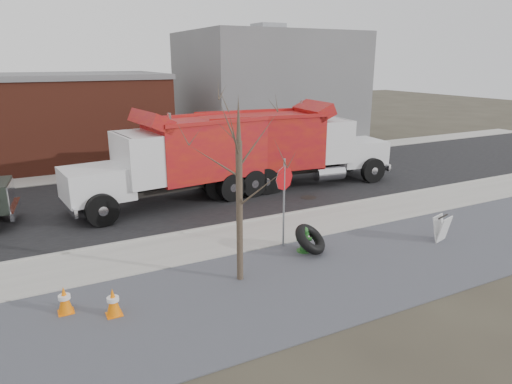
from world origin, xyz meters
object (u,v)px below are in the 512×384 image
dump_truck_red_a (286,145)px  sandwich_board (442,228)px  truck_tire (310,239)px  stop_sign (284,188)px  fire_hydrant (304,240)px  dump_truck_red_b (187,155)px

dump_truck_red_a → sandwich_board: bearing=-78.0°
truck_tire → stop_sign: 1.84m
fire_hydrant → sandwich_board: sandwich_board is taller
truck_tire → sandwich_board: size_ratio=1.70×
sandwich_board → dump_truck_red_b: dump_truck_red_b is taller
stop_sign → sandwich_board: stop_sign is taller
dump_truck_red_a → dump_truck_red_b: dump_truck_red_a is taller
truck_tire → stop_sign: size_ratio=0.51×
dump_truck_red_b → sandwich_board: bearing=118.5°
truck_tire → dump_truck_red_b: (-1.53, 7.38, 1.54)m
sandwich_board → fire_hydrant: bearing=147.3°
fire_hydrant → dump_truck_red_a: size_ratio=0.09×
stop_sign → dump_truck_red_a: bearing=60.5°
truck_tire → dump_truck_red_a: bearing=64.5°
dump_truck_red_b → truck_tire: bearing=94.9°
fire_hydrant → dump_truck_red_b: 7.50m
stop_sign → dump_truck_red_a: dump_truck_red_a is taller
sandwich_board → dump_truck_red_a: dump_truck_red_a is taller
fire_hydrant → stop_sign: size_ratio=0.29×
truck_tire → dump_truck_red_b: dump_truck_red_b is taller
fire_hydrant → stop_sign: (-0.37, 0.70, 1.64)m
fire_hydrant → sandwich_board: (4.67, -1.42, 0.08)m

